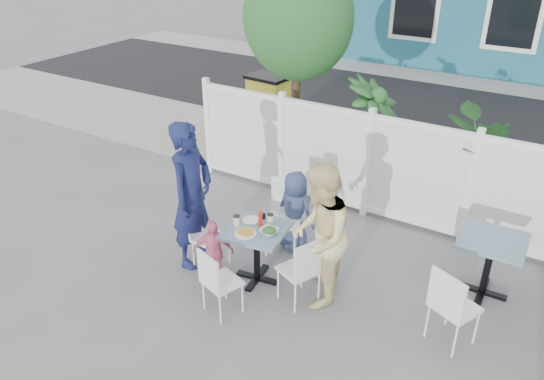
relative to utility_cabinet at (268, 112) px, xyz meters
The scene contains 28 objects.
ground 4.81m from the utility_cabinet, 57.09° to the right, with size 80.00×80.00×0.00m, color slate.
near_sidewalk 2.68m from the utility_cabinet, ahead, with size 24.00×2.60×0.01m, color gray.
street 4.40m from the utility_cabinet, 53.51° to the left, with size 24.00×5.00×0.01m, color black.
far_sidewalk 7.12m from the utility_cabinet, 68.58° to the left, with size 24.00×1.60×0.01m, color gray.
fence_back 3.13m from the utility_cabinet, 30.75° to the right, with size 5.86×0.08×1.60m.
tree 2.28m from the utility_cabinet, 35.29° to the right, with size 1.80×1.62×3.59m.
utility_cabinet is the anchor object (origin of this frame).
potted_shrub_a 2.59m from the utility_cabinet, 20.50° to the right, with size 1.05×1.05×1.87m, color #1E562B.
potted_shrub_b 4.49m from the utility_cabinet, 12.89° to the right, with size 1.56×1.35×1.73m, color #1E562B.
main_table 4.39m from the utility_cabinet, 60.12° to the right, with size 0.79×0.79×0.74m.
spare_table 5.33m from the utility_cabinet, 29.32° to the right, with size 0.73×0.73×0.77m.
chair_left 4.13m from the utility_cabinet, 69.40° to the right, with size 0.38×0.40×0.86m.
chair_right 4.86m from the utility_cabinet, 53.61° to the right, with size 0.52×0.53×0.90m.
chair_back 3.67m from the utility_cabinet, 54.71° to the right, with size 0.55×0.54×0.99m.
chair_near 5.05m from the utility_cabinet, 64.80° to the right, with size 0.48×0.47×0.84m.
chair_spare 5.82m from the utility_cabinet, 39.51° to the right, with size 0.55×0.54×0.93m.
man 4.08m from the utility_cabinet, 71.74° to the right, with size 0.70×0.46×1.93m, color #141A47.
woman 4.79m from the utility_cabinet, 51.39° to the right, with size 0.84×0.65×1.73m, color #E9C748.
boy 3.69m from the utility_cabinet, 52.81° to the right, with size 0.55×0.36×1.13m, color navy.
toddler 4.46m from the utility_cabinet, 66.95° to the right, with size 0.50×0.21×0.86m, color pink.
plate_main 4.50m from the utility_cabinet, 61.65° to the right, with size 0.26×0.26×0.02m, color white.
plate_side 4.20m from the utility_cabinet, 61.15° to the right, with size 0.22×0.22×0.01m, color white.
salad_bowl 4.49m from the utility_cabinet, 58.14° to the right, with size 0.21×0.21×0.05m, color white.
coffee_cup_a 4.32m from the utility_cabinet, 63.28° to the right, with size 0.08×0.08×0.12m, color beige.
coffee_cup_b 4.26m from the utility_cabinet, 57.94° to the right, with size 0.08×0.08×0.12m, color beige.
ketchup_bottle 4.31m from the utility_cabinet, 59.53° to the right, with size 0.06×0.06×0.18m, color #AD1F17.
salt_shaker 4.12m from the utility_cabinet, 59.44° to the right, with size 0.03×0.03×0.07m, color white.
pepper_shaker 4.16m from the utility_cabinet, 59.00° to the right, with size 0.03×0.03×0.08m, color black.
Camera 1 is at (2.54, -4.28, 4.08)m, focal length 35.00 mm.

